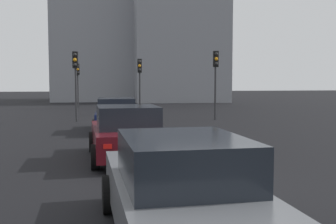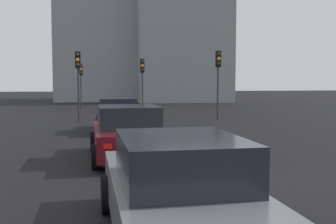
{
  "view_description": "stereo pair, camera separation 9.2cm",
  "coord_description": "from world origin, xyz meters",
  "views": [
    {
      "loc": [
        -8.09,
        2.49,
        2.22
      ],
      "look_at": [
        1.04,
        0.95,
        1.51
      ],
      "focal_mm": 43.76,
      "sensor_mm": 36.0,
      "label": 1
    },
    {
      "loc": [
        -8.11,
        2.39,
        2.22
      ],
      "look_at": [
        1.04,
        0.95,
        1.51
      ],
      "focal_mm": 43.76,
      "sensor_mm": 36.0,
      "label": 2
    }
  ],
  "objects": [
    {
      "name": "traffic_light_near_right",
      "position": [
        14.22,
        -4.0,
        2.81
      ],
      "size": [
        0.32,
        0.28,
        3.89
      ],
      "rotation": [
        0.0,
        0.0,
        3.13
      ],
      "color": "#2D2D30",
      "rests_on": "ground_plane"
    },
    {
      "name": "traffic_light_near_left",
      "position": [
        25.31,
        4.14,
        2.59
      ],
      "size": [
        0.32,
        0.3,
        3.59
      ],
      "rotation": [
        0.0,
        0.0,
        3.23
      ],
      "color": "#2D2D30",
      "rests_on": "ground_plane"
    },
    {
      "name": "ground_plane",
      "position": [
        0.0,
        0.0,
        -0.1
      ],
      "size": [
        160.0,
        160.0,
        0.2
      ],
      "primitive_type": "cube",
      "color": "black"
    },
    {
      "name": "car_navy_right_lead",
      "position": [
        10.09,
        1.75,
        0.71
      ],
      "size": [
        4.23,
        2.07,
        1.46
      ],
      "rotation": [
        0.0,
        0.0,
        -0.02
      ],
      "color": "#141E4C",
      "rests_on": "ground_plane"
    },
    {
      "name": "traffic_light_far_left",
      "position": [
        18.81,
        -0.16,
        2.64
      ],
      "size": [
        0.32,
        0.3,
        3.66
      ],
      "rotation": [
        0.0,
        0.0,
        3.05
      ],
      "color": "#2D2D30",
      "rests_on": "ground_plane"
    },
    {
      "name": "building_facade_center",
      "position": [
        39.44,
        2.0,
        5.47
      ],
      "size": [
        8.97,
        10.94,
        10.94
      ],
      "primitive_type": "cube",
      "color": "gray",
      "rests_on": "ground_plane"
    },
    {
      "name": "car_maroon_right_second",
      "position": [
        3.43,
        1.72,
        0.74
      ],
      "size": [
        4.25,
        2.21,
        1.52
      ],
      "rotation": [
        0.0,
        0.0,
        0.04
      ],
      "color": "#510F16",
      "rests_on": "ground_plane"
    },
    {
      "name": "building_facade_left",
      "position": [
        38.86,
        -6.0,
        8.72
      ],
      "size": [
        14.28,
        9.64,
        17.44
      ],
      "primitive_type": "cube",
      "color": "gray",
      "rests_on": "ground_plane"
    },
    {
      "name": "car_grey_right_third",
      "position": [
        -2.75,
        1.42,
        0.73
      ],
      "size": [
        4.69,
        2.09,
        1.5
      ],
      "rotation": [
        0.0,
        0.0,
        0.03
      ],
      "color": "slate",
      "rests_on": "ground_plane"
    },
    {
      "name": "traffic_light_far_right",
      "position": [
        14.59,
        3.73,
        2.74
      ],
      "size": [
        0.33,
        0.3,
        3.79
      ],
      "rotation": [
        0.0,
        0.0,
        3.02
      ],
      "color": "#2D2D30",
      "rests_on": "ground_plane"
    }
  ]
}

